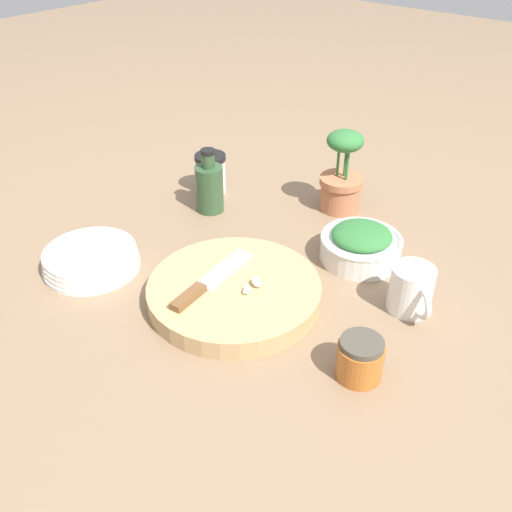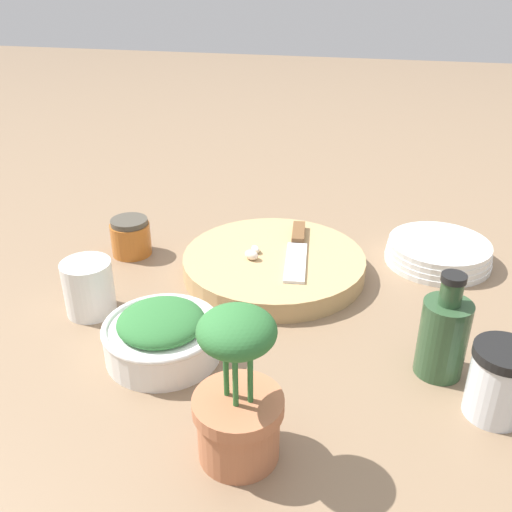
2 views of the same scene
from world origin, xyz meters
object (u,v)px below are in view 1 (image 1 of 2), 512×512
object	(u,v)px
coffee_mug	(412,290)
honey_jar	(360,359)
plate_stack	(91,259)
chef_knife	(208,282)
herb_bowl	(361,244)
oil_bottle	(209,187)
spice_jar	(211,173)
cutting_board	(234,292)
garlic_cloves	(253,285)
potted_herb	(342,177)

from	to	relation	value
coffee_mug	honey_jar	bearing A→B (deg)	-85.33
plate_stack	honey_jar	size ratio (longest dim) A/B	2.58
chef_knife	coffee_mug	world-z (taller)	coffee_mug
herb_bowl	oil_bottle	size ratio (longest dim) A/B	1.09
spice_jar	plate_stack	bearing A→B (deg)	-83.52
cutting_board	herb_bowl	distance (m)	0.28
plate_stack	honey_jar	distance (m)	0.56
chef_knife	honey_jar	xyz separation A→B (m)	(0.31, 0.02, -0.01)
garlic_cloves	coffee_mug	world-z (taller)	coffee_mug
herb_bowl	potted_herb	bearing A→B (deg)	134.32
coffee_mug	garlic_cloves	bearing A→B (deg)	-142.98
garlic_cloves	coffee_mug	xyz separation A→B (m)	(0.22, 0.17, 0.00)
spice_jar	oil_bottle	world-z (taller)	oil_bottle
chef_knife	coffee_mug	size ratio (longest dim) A/B	2.19
oil_bottle	potted_herb	size ratio (longest dim) A/B	0.79
oil_bottle	potted_herb	xyz separation A→B (m)	(0.22, 0.20, 0.02)
plate_stack	oil_bottle	world-z (taller)	oil_bottle
spice_jar	cutting_board	bearing A→B (deg)	-40.67
coffee_mug	honey_jar	xyz separation A→B (m)	(0.02, -0.19, -0.01)
chef_knife	oil_bottle	size ratio (longest dim) A/B	1.44
potted_herb	cutting_board	bearing A→B (deg)	-84.32
cutting_board	oil_bottle	distance (m)	0.34
cutting_board	herb_bowl	bearing A→B (deg)	68.03
spice_jar	chef_knife	bearing A→B (deg)	-46.94
chef_knife	garlic_cloves	bearing A→B (deg)	24.76
plate_stack	potted_herb	xyz separation A→B (m)	(0.24, 0.51, 0.06)
herb_bowl	spice_jar	distance (m)	0.43
garlic_cloves	potted_herb	xyz separation A→B (m)	(-0.07, 0.40, 0.04)
cutting_board	honey_jar	world-z (taller)	honey_jar
plate_stack	potted_herb	distance (m)	0.57
garlic_cloves	herb_bowl	size ratio (longest dim) A/B	0.31
plate_stack	cutting_board	bearing A→B (deg)	20.60
cutting_board	honey_jar	distance (m)	0.27
herb_bowl	honey_jar	world-z (taller)	herb_bowl
chef_knife	coffee_mug	bearing A→B (deg)	29.22
spice_jar	potted_herb	bearing A→B (deg)	24.49
cutting_board	coffee_mug	size ratio (longest dim) A/B	3.22
herb_bowl	honey_jar	size ratio (longest dim) A/B	2.24
herb_bowl	potted_herb	xyz separation A→B (m)	(-0.14, 0.15, 0.04)
oil_bottle	potted_herb	distance (m)	0.30
coffee_mug	plate_stack	xyz separation A→B (m)	(-0.54, -0.28, -0.02)
honey_jar	oil_bottle	world-z (taller)	oil_bottle
spice_jar	honey_jar	world-z (taller)	spice_jar
garlic_cloves	plate_stack	distance (m)	0.34
cutting_board	coffee_mug	bearing A→B (deg)	34.91
cutting_board	garlic_cloves	bearing A→B (deg)	18.46
herb_bowl	plate_stack	distance (m)	0.53
chef_knife	honey_jar	size ratio (longest dim) A/B	2.94
chef_knife	plate_stack	size ratio (longest dim) A/B	1.14
spice_jar	plate_stack	distance (m)	0.39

